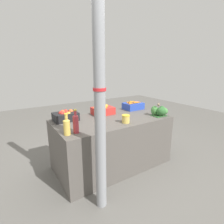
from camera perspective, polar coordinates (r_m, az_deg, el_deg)
The scene contains 11 objects.
ground_plane at distance 3.01m, azimuth 0.00°, elevation -16.53°, with size 10.00×10.00×0.00m, color #605E59.
market_table at distance 2.83m, azimuth 0.00°, elevation -9.71°, with size 1.75×0.91×0.79m, color #56514C.
support_pole at distance 1.73m, azimuth -4.04°, elevation 4.18°, with size 0.13×0.13×2.50m.
apple_crate at distance 2.66m, azimuth -14.92°, elevation -1.19°, with size 0.34×0.25×0.15m.
orange_crate at distance 2.90m, azimuth -3.06°, elevation 0.69°, with size 0.34×0.25×0.16m.
carrot_crate at distance 3.26m, azimuth 6.92°, elevation 2.06°, with size 0.34×0.25×0.16m.
broccoli_pile at distance 2.90m, azimuth 15.52°, elevation 0.31°, with size 0.24×0.22×0.16m.
juice_bottle_golden at distance 2.09m, azimuth -14.56°, elevation -4.47°, with size 0.08×0.08×0.26m.
juice_bottle_ruby at distance 2.12m, azimuth -11.75°, elevation -3.56°, with size 0.07×0.07×0.29m.
pickle_jar at distance 2.47m, azimuth 4.53°, elevation -2.24°, with size 0.11×0.11×0.11m.
sparrow_bird at distance 2.86m, azimuth 14.94°, elevation 2.38°, with size 0.12×0.09×0.05m.
Camera 1 is at (-1.39, -2.16, 1.57)m, focal length 28.00 mm.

